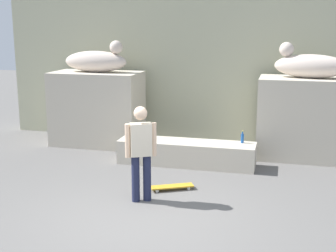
{
  "coord_description": "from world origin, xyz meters",
  "views": [
    {
      "loc": [
        2.0,
        -6.6,
        3.05
      ],
      "look_at": [
        -0.13,
        1.82,
        1.1
      ],
      "focal_mm": 49.74,
      "sensor_mm": 36.0,
      "label": 1
    }
  ],
  "objects_px": {
    "statue_reclining_left": "(97,61)",
    "skater": "(141,150)",
    "skateboard": "(172,187)",
    "bottle_blue": "(242,138)",
    "bottle_orange": "(141,132)",
    "statue_reclining_right": "(310,65)"
  },
  "relations": [
    {
      "from": "statue_reclining_left",
      "to": "skater",
      "type": "height_order",
      "value": "statue_reclining_left"
    },
    {
      "from": "statue_reclining_left",
      "to": "skateboard",
      "type": "relative_size",
      "value": 2.01
    },
    {
      "from": "bottle_blue",
      "to": "bottle_orange",
      "type": "xyz_separation_m",
      "value": [
        -2.26,
        -0.06,
        0.02
      ]
    },
    {
      "from": "statue_reclining_left",
      "to": "skater",
      "type": "bearing_deg",
      "value": -56.01
    },
    {
      "from": "statue_reclining_left",
      "to": "bottle_orange",
      "type": "distance_m",
      "value": 2.3
    },
    {
      "from": "statue_reclining_right",
      "to": "bottle_orange",
      "type": "relative_size",
      "value": 5.23
    },
    {
      "from": "statue_reclining_right",
      "to": "bottle_blue",
      "type": "bearing_deg",
      "value": 44.68
    },
    {
      "from": "skateboard",
      "to": "bottle_blue",
      "type": "distance_m",
      "value": 2.18
    },
    {
      "from": "skateboard",
      "to": "bottle_orange",
      "type": "relative_size",
      "value": 2.52
    },
    {
      "from": "statue_reclining_left",
      "to": "statue_reclining_right",
      "type": "relative_size",
      "value": 0.97
    },
    {
      "from": "skateboard",
      "to": "bottle_orange",
      "type": "distance_m",
      "value": 2.16
    },
    {
      "from": "statue_reclining_left",
      "to": "bottle_orange",
      "type": "xyz_separation_m",
      "value": [
        1.43,
        -1.04,
        -1.47
      ]
    },
    {
      "from": "bottle_blue",
      "to": "skateboard",
      "type": "bearing_deg",
      "value": -121.81
    },
    {
      "from": "statue_reclining_right",
      "to": "skater",
      "type": "distance_m",
      "value": 4.6
    },
    {
      "from": "bottle_orange",
      "to": "bottle_blue",
      "type": "bearing_deg",
      "value": 1.49
    },
    {
      "from": "statue_reclining_left",
      "to": "skateboard",
      "type": "distance_m",
      "value": 4.31
    },
    {
      "from": "bottle_orange",
      "to": "skater",
      "type": "bearing_deg",
      "value": -72.3
    },
    {
      "from": "statue_reclining_left",
      "to": "skater",
      "type": "relative_size",
      "value": 0.97
    },
    {
      "from": "statue_reclining_left",
      "to": "skateboard",
      "type": "height_order",
      "value": "statue_reclining_left"
    },
    {
      "from": "skateboard",
      "to": "skater",
      "type": "bearing_deg",
      "value": 31.59
    },
    {
      "from": "skater",
      "to": "statue_reclining_right",
      "type": "bearing_deg",
      "value": -155.79
    },
    {
      "from": "skater",
      "to": "bottle_blue",
      "type": "distance_m",
      "value": 2.88
    }
  ]
}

